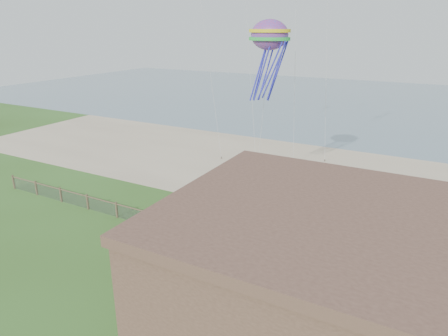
{
  "coord_description": "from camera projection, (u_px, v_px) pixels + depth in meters",
  "views": [
    {
      "loc": [
        13.93,
        -13.91,
        13.47
      ],
      "look_at": [
        2.03,
        8.0,
        4.67
      ],
      "focal_mm": 32.0,
      "sensor_mm": 36.0,
      "label": 1
    }
  ],
  "objects": [
    {
      "name": "motel",
      "position": [
        371.0,
        319.0,
        14.44
      ],
      "size": [
        15.0,
        10.0,
        7.0
      ],
      "primitive_type": "cube",
      "color": "brown",
      "rests_on": "ground"
    },
    {
      "name": "sand_beach",
      "position": [
        272.0,
        168.0,
        40.51
      ],
      "size": [
        72.0,
        20.0,
        0.02
      ],
      "primitive_type": "cube",
      "color": "tan",
      "rests_on": "ground"
    },
    {
      "name": "ocean",
      "position": [
        358.0,
        101.0,
        76.98
      ],
      "size": [
        160.0,
        68.0,
        0.02
      ],
      "primitive_type": "cube",
      "color": "slate",
      "rests_on": "ground"
    },
    {
      "name": "octopus_kite",
      "position": [
        269.0,
        58.0,
        29.97
      ],
      "size": [
        3.84,
        3.36,
        6.58
      ],
      "primitive_type": null,
      "rotation": [
        0.0,
        0.0,
        0.42
      ],
      "color": "#D52151"
    },
    {
      "name": "ground",
      "position": [
        124.0,
        283.0,
        22.28
      ],
      "size": [
        160.0,
        160.0,
        0.0
      ],
      "primitive_type": "plane",
      "color": "#33531C",
      "rests_on": "ground"
    },
    {
      "name": "picnic_table",
      "position": [
        196.0,
        286.0,
        21.43
      ],
      "size": [
        1.89,
        1.65,
        0.67
      ],
      "primitive_type": null,
      "rotation": [
        0.0,
        0.0,
        -0.33
      ],
      "color": "brown",
      "rests_on": "ground"
    },
    {
      "name": "motel_deck",
      "position": [
        383.0,
        300.0,
        20.49
      ],
      "size": [
        15.0,
        2.0,
        0.5
      ],
      "primitive_type": "cube",
      "color": "brown",
      "rests_on": "ground"
    },
    {
      "name": "chainlink_fence",
      "position": [
        184.0,
        229.0,
        27.07
      ],
      "size": [
        36.2,
        0.2,
        1.25
      ],
      "primitive_type": null,
      "color": "#4E3D2C",
      "rests_on": "ground"
    }
  ]
}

